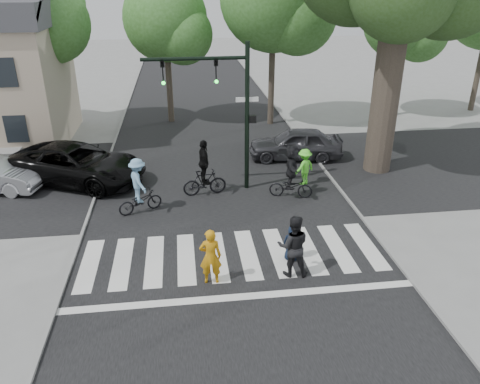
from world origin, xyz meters
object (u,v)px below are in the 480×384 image
object	(u,v)px
car_suv	(76,164)
cyclist_right	(291,175)
traffic_signal	(226,98)
cyclist_left	(139,190)
pedestrian_woman	(211,257)
pedestrian_child	(292,243)
cyclist_mid	(204,173)
pedestrian_adult	(293,246)
car_grey	(296,144)

from	to	relation	value
car_suv	cyclist_right	bearing A→B (deg)	-82.56
traffic_signal	cyclist_right	bearing A→B (deg)	-24.54
traffic_signal	cyclist_right	world-z (taller)	traffic_signal
traffic_signal	cyclist_right	size ratio (longest dim) A/B	2.71
traffic_signal	cyclist_left	distance (m)	4.88
pedestrian_woman	pedestrian_child	distance (m)	2.77
pedestrian_woman	cyclist_right	distance (m)	6.54
cyclist_left	car_suv	bearing A→B (deg)	131.18
cyclist_mid	car_suv	world-z (taller)	cyclist_mid
cyclist_left	car_suv	xyz separation A→B (m)	(-2.88, 3.29, -0.10)
traffic_signal	pedestrian_adult	bearing A→B (deg)	-78.66
pedestrian_adult	cyclist_left	xyz separation A→B (m)	(-4.77, 4.76, -0.04)
car_suv	car_grey	world-z (taller)	car_suv
pedestrian_child	pedestrian_adult	bearing A→B (deg)	99.21
cyclist_left	car_grey	xyz separation A→B (m)	(7.19, 4.91, -0.17)
pedestrian_woman	car_suv	size ratio (longest dim) A/B	0.29
pedestrian_woman	pedestrian_adult	xyz separation A→B (m)	(2.44, 0.10, 0.10)
traffic_signal	pedestrian_child	size ratio (longest dim) A/B	5.02
pedestrian_child	cyclist_left	distance (m)	6.35
pedestrian_woman	car_grey	world-z (taller)	pedestrian_woman
pedestrian_child	car_grey	xyz separation A→B (m)	(2.25, 8.89, 0.17)
pedestrian_woman	pedestrian_child	bearing A→B (deg)	-158.19
traffic_signal	pedestrian_woman	size ratio (longest dim) A/B	3.42
pedestrian_woman	cyclist_mid	bearing A→B (deg)	-88.66
pedestrian_child	cyclist_right	bearing A→B (deg)	-81.31
traffic_signal	cyclist_mid	xyz separation A→B (m)	(-0.95, -0.44, -2.94)
pedestrian_woman	pedestrian_adult	size ratio (longest dim) A/B	0.90
pedestrian_child	pedestrian_adult	xyz separation A→B (m)	(-0.17, -0.78, 0.38)
car_suv	pedestrian_child	bearing A→B (deg)	-108.39
pedestrian_child	car_suv	bearing A→B (deg)	-21.56
car_suv	traffic_signal	bearing A→B (deg)	-79.45
pedestrian_child	cyclist_right	xyz separation A→B (m)	(1.02, 4.55, 0.39)
cyclist_mid	car_grey	bearing A→B (deg)	37.93
pedestrian_adult	cyclist_mid	xyz separation A→B (m)	(-2.25, 6.03, -0.02)
traffic_signal	car_suv	bearing A→B (deg)	166.04
car_suv	pedestrian_adult	bearing A→B (deg)	-111.94
car_grey	cyclist_right	bearing A→B (deg)	-8.35
cyclist_left	cyclist_mid	world-z (taller)	cyclist_mid
pedestrian_child	cyclist_left	bearing A→B (deg)	-17.49
cyclist_right	pedestrian_adult	bearing A→B (deg)	-102.58
pedestrian_woman	cyclist_left	distance (m)	5.39
cyclist_mid	car_suv	xyz separation A→B (m)	(-5.40, 2.02, -0.12)
cyclist_left	pedestrian_adult	bearing A→B (deg)	-44.92
pedestrian_child	car_suv	distance (m)	10.68
pedestrian_woman	cyclist_right	bearing A→B (deg)	-120.62
cyclist_left	car_grey	distance (m)	8.71
cyclist_right	traffic_signal	bearing A→B (deg)	155.46
cyclist_right	cyclist_mid	bearing A→B (deg)	168.56
cyclist_mid	pedestrian_child	bearing A→B (deg)	-65.25
traffic_signal	cyclist_right	xyz separation A→B (m)	(2.49, -1.14, -2.91)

